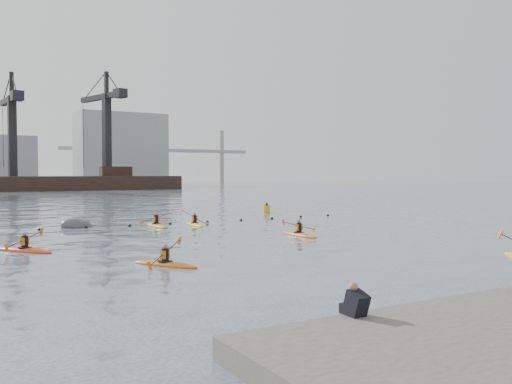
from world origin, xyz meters
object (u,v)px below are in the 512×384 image
kayaker_3 (195,224)px  nav_buoy (267,209)px  kayaker_5 (156,225)px  kayaker_2 (25,249)px  kayaker_4 (299,234)px  kayaker_0 (165,263)px  mooring_buoy (78,227)px

kayaker_3 → nav_buoy: bearing=41.2°
kayaker_3 → kayaker_5: 2.76m
kayaker_2 → kayaker_4: bearing=-41.1°
kayaker_0 → mooring_buoy: (0.43, 18.07, -0.10)m
kayaker_2 → mooring_buoy: 11.86m
kayaker_4 → mooring_buoy: kayaker_4 is taller
kayaker_3 → kayaker_4: kayaker_3 is taller
kayaker_4 → nav_buoy: same height
kayaker_3 → kayaker_4: 9.52m
kayaker_3 → mooring_buoy: (-7.58, 3.00, -0.10)m
kayaker_0 → kayaker_2: size_ratio=0.96×
mooring_buoy → nav_buoy: (18.41, 4.72, 0.36)m
kayaker_0 → kayaker_3: kayaker_3 is taller
kayaker_2 → kayaker_5: size_ratio=0.87×
mooring_buoy → kayaker_3: bearing=-21.6°
kayaker_2 → kayaker_3: size_ratio=0.94×
kayaker_0 → kayaker_5: size_ratio=0.84×
kayaker_4 → kayaker_5: (-5.50, 9.69, 0.00)m
mooring_buoy → kayaker_5: bearing=-26.3°
kayaker_4 → nav_buoy: 18.64m
kayaker_5 → nav_buoy: (13.53, 7.13, 0.25)m
kayaker_2 → nav_buoy: size_ratio=2.62×
kayaker_4 → kayaker_0: bearing=29.5°
kayaker_3 → kayaker_5: size_ratio=0.93×
kayaker_3 → mooring_buoy: 8.16m
kayaker_2 → kayaker_3: (12.39, 7.84, -0.00)m
kayaker_4 → mooring_buoy: 15.95m
kayaker_2 → kayaker_3: 14.66m
kayaker_0 → mooring_buoy: 18.07m
kayaker_2 → kayaker_3: bearing=-4.0°
kayaker_2 → mooring_buoy: kayaker_2 is taller
kayaker_3 → nav_buoy: kayaker_3 is taller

